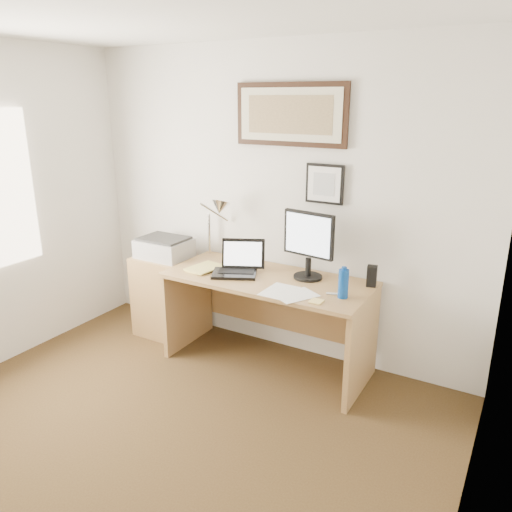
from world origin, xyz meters
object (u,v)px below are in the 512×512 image
Objects in this scene: desk at (272,302)px; side_cabinet at (166,296)px; lcd_monitor at (308,242)px; book at (196,265)px; water_bottle at (343,284)px; laptop at (238,266)px; printer at (164,247)px.

side_cabinet is at bearing -178.11° from desk.
side_cabinet is 1.51m from lcd_monitor.
side_cabinet is 0.46× the size of desk.
side_cabinet is at bearing 165.20° from book.
laptop is (-0.89, 0.06, -0.04)m from water_bottle.
desk is at bearing 164.74° from water_bottle.
printer is at bearing 51.69° from side_cabinet.
water_bottle is at bearing -15.26° from desk.
lcd_monitor is at bearing 3.84° from side_cabinet.
water_bottle is 0.90m from laptop.
side_cabinet is 1.66× the size of printer.
book is at bearing -16.01° from printer.
book is 0.18× the size of desk.
side_cabinet is 0.93m from laptop.
side_cabinet is 0.60m from book.
water_bottle is (1.71, -0.14, 0.49)m from side_cabinet.
lcd_monitor is at bearing 12.79° from book.
laptop is 0.60m from lcd_monitor.
printer reaches higher than book.
book is 0.97m from lcd_monitor.
side_cabinet is 1.79m from water_bottle.
laptop reaches higher than printer.
lcd_monitor is (1.34, 0.09, 0.68)m from side_cabinet.
laptop is at bearing -162.08° from lcd_monitor.
printer reaches higher than side_cabinet.
book is 0.45m from printer.
lcd_monitor is (0.52, 0.17, 0.23)m from laptop.
lcd_monitor reaches higher than book.
book is at bearing -14.80° from side_cabinet.
laptop is 0.96× the size of printer.
water_bottle is 0.46× the size of printer.
laptop is at bearing 176.07° from water_bottle.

